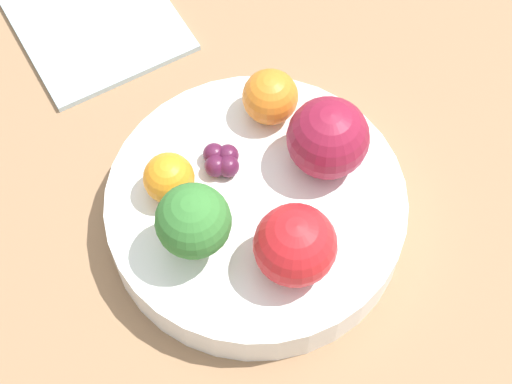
{
  "coord_description": "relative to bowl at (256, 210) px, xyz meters",
  "views": [
    {
      "loc": [
        -0.25,
        -0.19,
        0.62
      ],
      "look_at": [
        0.0,
        0.0,
        0.07
      ],
      "focal_mm": 60.0,
      "sensor_mm": 36.0,
      "label": 1
    }
  ],
  "objects": [
    {
      "name": "broccoli",
      "position": [
        -0.06,
        0.01,
        0.06
      ],
      "size": [
        0.05,
        0.05,
        0.07
      ],
      "color": "#99C17A",
      "rests_on": "bowl"
    },
    {
      "name": "table_surface",
      "position": [
        0.0,
        0.0,
        -0.03
      ],
      "size": [
        1.2,
        1.2,
        0.02
      ],
      "color": "#936D4C",
      "rests_on": "ground_plane"
    },
    {
      "name": "bowl",
      "position": [
        0.0,
        0.0,
        0.0
      ],
      "size": [
        0.23,
        0.23,
        0.04
      ],
      "color": "white",
      "rests_on": "table_surface"
    },
    {
      "name": "orange_back",
      "position": [
        0.07,
        0.04,
        0.04
      ],
      "size": [
        0.04,
        0.04,
        0.04
      ],
      "color": "orange",
      "rests_on": "bowl"
    },
    {
      "name": "ground_plane",
      "position": [
        0.0,
        0.0,
        -0.04
      ],
      "size": [
        6.0,
        6.0,
        0.0
      ],
      "primitive_type": "plane",
      "color": "gray"
    },
    {
      "name": "napkin",
      "position": [
        0.07,
        0.24,
        -0.02
      ],
      "size": [
        0.19,
        0.2,
        0.01
      ],
      "color": "silver",
      "rests_on": "table_surface"
    },
    {
      "name": "grape_cluster",
      "position": [
        0.01,
        0.04,
        0.03
      ],
      "size": [
        0.03,
        0.03,
        0.02
      ],
      "color": "#511938",
      "rests_on": "bowl"
    },
    {
      "name": "apple_red",
      "position": [
        0.06,
        -0.02,
        0.05
      ],
      "size": [
        0.06,
        0.06,
        0.06
      ],
      "color": "maroon",
      "rests_on": "bowl"
    },
    {
      "name": "apple_green",
      "position": [
        -0.03,
        -0.05,
        0.05
      ],
      "size": [
        0.06,
        0.06,
        0.06
      ],
      "color": "red",
      "rests_on": "bowl"
    },
    {
      "name": "orange_front",
      "position": [
        -0.03,
        0.06,
        0.04
      ],
      "size": [
        0.04,
        0.04,
        0.04
      ],
      "color": "orange",
      "rests_on": "bowl"
    }
  ]
}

